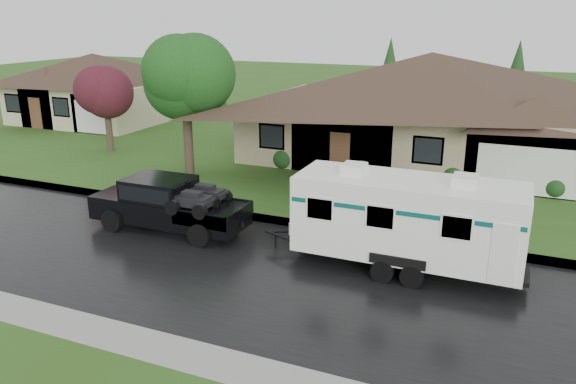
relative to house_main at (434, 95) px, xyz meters
The scene contains 11 objects.
ground 14.48m from the house_main, 99.41° to the right, with size 140.00×140.00×0.00m, color #2F5219.
road 16.40m from the house_main, 98.24° to the right, with size 140.00×8.00×0.01m, color black.
curb 12.32m from the house_main, 101.19° to the right, with size 140.00×0.50×0.15m, color gray.
lawn 4.36m from the house_main, 153.11° to the left, with size 140.00×26.00×0.15m, color #2F5219.
house_main is the anchor object (origin of this frame).
house_far 24.17m from the house_main, behind, with size 10.80×8.64×5.80m.
tree_left_green 12.83m from the house_main, 143.14° to the right, with size 4.03×4.03×6.67m.
tree_red 17.90m from the house_main, 163.52° to the right, with size 2.94×2.94×4.86m.
shrub_row 5.42m from the house_main, 93.69° to the right, with size 13.60×1.00×1.00m.
pickup_truck 15.82m from the house_main, 117.83° to the right, with size 5.84×2.22×1.95m.
travel_trailer 14.02m from the house_main, 83.73° to the right, with size 7.20×2.53×3.23m.
Camera 1 is at (6.70, -16.15, 7.65)m, focal length 35.00 mm.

